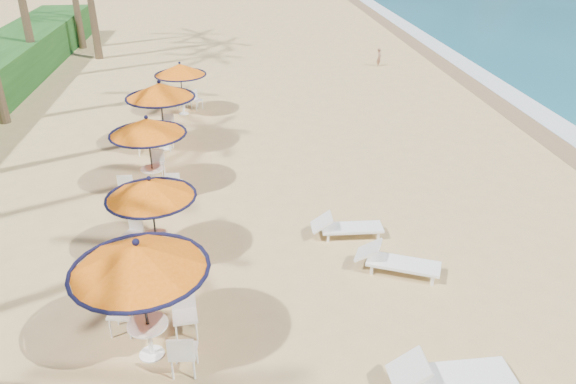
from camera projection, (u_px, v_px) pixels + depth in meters
The scene contains 12 objects.
ground at pixel (401, 336), 10.92m from camera, with size 160.00×160.00×0.00m, color tan.
foam_strip at pixel (571, 134), 20.64m from camera, with size 1.20×140.00×0.04m, color white.
wetsand_band at pixel (548, 135), 20.56m from camera, with size 1.40×140.00×0.02m, color olive.
station_0 at pixel (143, 271), 9.66m from camera, with size 2.43×2.43×2.53m.
station_1 at pixel (151, 197), 12.63m from camera, with size 2.06×2.06×2.15m.
station_2 at pixel (148, 136), 15.86m from camera, with size 2.20×2.20×2.29m.
station_3 at pixel (160, 99), 18.62m from camera, with size 2.32×2.32×2.42m.
station_4 at pixel (181, 74), 21.98m from camera, with size 2.04×2.04×2.12m.
lounger_near at pixel (447, 375), 9.54m from camera, with size 2.15×0.70×0.77m.
lounger_mid at pixel (395, 261), 12.69m from camera, with size 1.99×1.31×0.68m.
lounger_far at pixel (345, 226), 14.08m from camera, with size 1.81×0.61×0.64m.
person at pixel (379, 57), 29.24m from camera, with size 0.36×0.24×0.99m, color #97654C.
Camera 1 is at (-3.06, -8.19, 7.46)m, focal length 35.00 mm.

